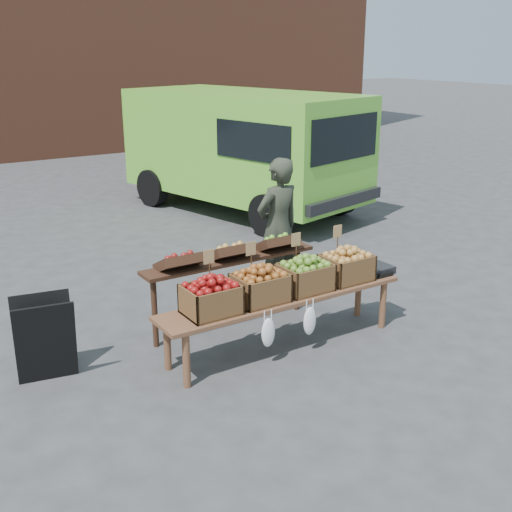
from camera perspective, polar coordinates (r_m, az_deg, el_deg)
ground at (r=6.70m, az=6.51°, el=-8.19°), size 80.00×80.00×0.00m
delivery_van at (r=11.91m, az=-1.15°, el=9.18°), size 3.29×5.22×2.16m
vendor at (r=7.81m, az=1.96°, el=2.56°), size 0.66×0.47×1.71m
chalkboard_sign at (r=6.23m, az=-18.27°, el=-7.01°), size 0.58×0.38×0.81m
back_table at (r=6.95m, az=-2.29°, el=-2.37°), size 2.10×0.44×1.04m
display_bench at (r=6.58m, az=2.38°, el=-5.83°), size 2.70×0.56×0.57m
crate_golden_apples at (r=6.01m, az=-4.03°, el=-3.87°), size 0.50×0.40×0.28m
crate_russet_pears at (r=6.27m, az=0.37°, el=-2.85°), size 0.50×0.40×0.28m
crate_red_apples at (r=6.57m, az=4.39°, el=-1.90°), size 0.50×0.40×0.28m
crate_green_apples at (r=6.90m, az=8.03°, el=-1.03°), size 0.50×0.40×0.28m
weighing_scale at (r=7.21m, az=10.57°, el=-1.16°), size 0.34×0.30×0.08m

